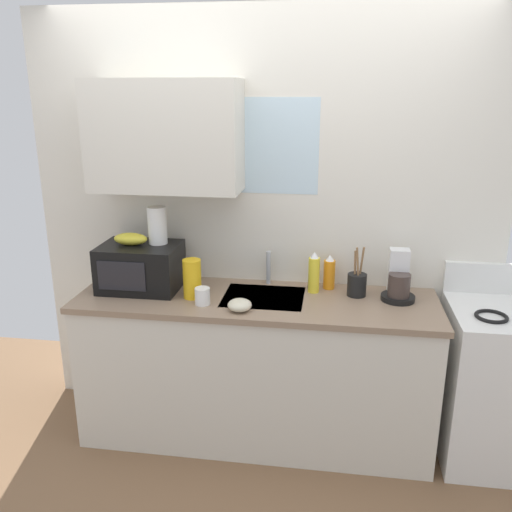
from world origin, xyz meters
TOP-DOWN VIEW (x-y plane):
  - kitchen_wall_assembly at (-0.10, 0.31)m, footprint 2.84×0.42m
  - counter_unit at (0.00, 0.00)m, footprint 2.07×0.63m
  - sink_faucet at (0.04, 0.24)m, footprint 0.03×0.03m
  - stove_range at (1.38, 0.00)m, footprint 0.60×0.60m
  - microwave at (-0.70, 0.05)m, footprint 0.46×0.35m
  - banana_bunch at (-0.75, 0.05)m, footprint 0.20×0.11m
  - paper_towel_roll at (-0.60, 0.10)m, footprint 0.11×0.11m
  - coffee_maker at (0.80, 0.11)m, footprint 0.19×0.21m
  - dish_soap_bottle_yellow at (0.32, 0.14)m, footprint 0.07×0.07m
  - dish_soap_bottle_orange at (0.41, 0.21)m, footprint 0.07×0.07m
  - cereal_canister at (-0.36, -0.05)m, footprint 0.10×0.10m
  - mug_white at (-0.28, -0.14)m, footprint 0.08×0.08m
  - utensil_crock at (0.57, 0.12)m, footprint 0.11×0.11m
  - small_bowl at (-0.06, -0.20)m, footprint 0.13×0.13m

SIDE VIEW (x-z plane):
  - stove_range at x=1.38m, z-range -0.08..1.00m
  - counter_unit at x=0.00m, z-range 0.01..0.91m
  - small_bowl at x=-0.06m, z-range 0.90..0.96m
  - mug_white at x=-0.28m, z-range 0.90..0.99m
  - utensil_crock at x=0.57m, z-range 0.82..1.12m
  - dish_soap_bottle_orange at x=0.41m, z-range 0.89..1.10m
  - sink_faucet at x=0.04m, z-range 0.90..1.11m
  - coffee_maker at x=0.80m, z-range 0.86..1.14m
  - cereal_canister at x=-0.36m, z-range 0.90..1.13m
  - dish_soap_bottle_yellow at x=0.32m, z-range 0.89..1.14m
  - microwave at x=-0.70m, z-range 0.90..1.17m
  - banana_bunch at x=-0.75m, z-range 1.17..1.24m
  - paper_towel_roll at x=-0.60m, z-range 1.17..1.39m
  - kitchen_wall_assembly at x=-0.10m, z-range 0.11..2.61m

